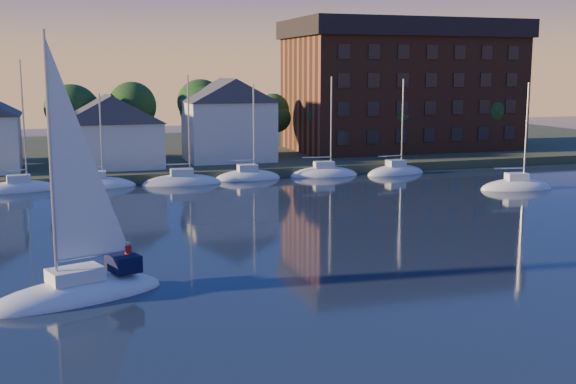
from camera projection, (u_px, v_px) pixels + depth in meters
name	position (u px, v px, depth m)	size (l,w,h in m)	color
ground	(377.00, 360.00, 29.49)	(260.00, 260.00, 0.00)	black
shoreline_land	(146.00, 156.00, 99.77)	(160.00, 50.00, 2.00)	#3B4327
wooden_dock	(172.00, 180.00, 78.21)	(120.00, 3.00, 1.00)	brown
clubhouse_centre	(110.00, 130.00, 80.20)	(11.55, 8.40, 8.08)	silver
clubhouse_east	(228.00, 119.00, 86.23)	(10.50, 8.40, 9.80)	silver
condo_block	(402.00, 85.00, 99.16)	(31.00, 17.00, 17.40)	brown
tree_line	(173.00, 108.00, 87.94)	(93.40, 5.40, 8.90)	#382819
moored_fleet	(98.00, 187.00, 72.93)	(71.50, 2.40, 12.05)	silver
hero_sailboat	(79.00, 287.00, 37.37)	(10.01, 5.99, 14.76)	silver
drifting_sailboat_right	(516.00, 188.00, 71.79)	(7.68, 3.86, 11.64)	silver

